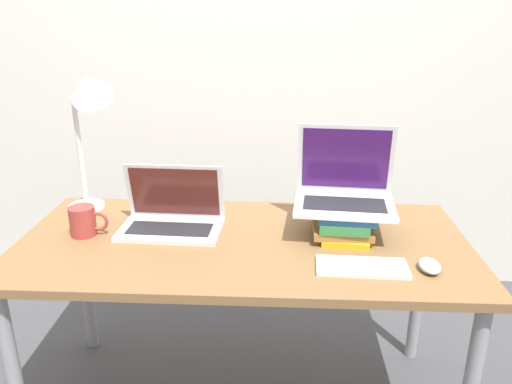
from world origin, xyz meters
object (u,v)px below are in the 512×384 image
object	(u,v)px
laptop_left	(172,217)
desk_lamp	(88,103)
wireless_keyboard	(362,267)
laptop_on_books	(345,189)
book_stack	(344,221)
mouse	(430,266)
mug	(84,221)

from	to	relation	value
laptop_left	desk_lamp	world-z (taller)	desk_lamp
laptop_left	wireless_keyboard	bearing A→B (deg)	-22.59
laptop_left	laptop_on_books	bearing A→B (deg)	1.48
laptop_on_books	wireless_keyboard	distance (m)	0.33
book_stack	desk_lamp	world-z (taller)	desk_lamp
mouse	laptop_on_books	bearing A→B (deg)	129.56
laptop_on_books	mug	distance (m)	0.94
mouse	laptop_left	bearing A→B (deg)	162.52
wireless_keyboard	desk_lamp	size ratio (longest dim) A/B	0.50
desk_lamp	wireless_keyboard	bearing A→B (deg)	-23.25
laptop_on_books	mouse	size ratio (longest dim) A/B	3.65
wireless_keyboard	mug	xyz separation A→B (m)	(-0.96, 0.20, 0.05)
laptop_left	mouse	bearing A→B (deg)	-17.48
mouse	mug	world-z (taller)	mug
wireless_keyboard	desk_lamp	world-z (taller)	desk_lamp
book_stack	desk_lamp	size ratio (longest dim) A/B	0.46
book_stack	mouse	xyz separation A→B (m)	(0.24, -0.25, -0.04)
mouse	wireless_keyboard	bearing A→B (deg)	-179.78
laptop_left	wireless_keyboard	xyz separation A→B (m)	(0.66, -0.27, -0.04)
mug	book_stack	bearing A→B (deg)	3.07
laptop_left	mug	bearing A→B (deg)	-166.76
laptop_left	desk_lamp	bearing A→B (deg)	155.44
laptop_on_books	desk_lamp	bearing A→B (deg)	172.07
wireless_keyboard	laptop_left	bearing A→B (deg)	157.41
laptop_on_books	mug	bearing A→B (deg)	-174.61
wireless_keyboard	desk_lamp	xyz separation A→B (m)	(-0.98, 0.42, 0.43)
laptop_on_books	desk_lamp	distance (m)	1.00
desk_lamp	laptop_on_books	bearing A→B (deg)	-7.93
book_stack	mouse	size ratio (longest dim) A/B	2.64
book_stack	laptop_on_books	xyz separation A→B (m)	(-0.00, 0.04, 0.11)
book_stack	mug	world-z (taller)	same
mouse	mug	xyz separation A→B (m)	(-1.17, 0.20, 0.04)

